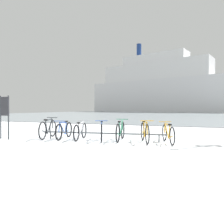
{
  "coord_description": "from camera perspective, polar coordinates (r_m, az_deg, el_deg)",
  "views": [
    {
      "loc": [
        2.12,
        -5.53,
        1.24
      ],
      "look_at": [
        -1.52,
        3.44,
        1.07
      ],
      "focal_mm": 35.5,
      "sensor_mm": 36.0,
      "label": 1
    }
  ],
  "objects": [
    {
      "name": "info_sign",
      "position": [
        9.83,
        -25.97,
        0.44
      ],
      "size": [
        0.55,
        0.11,
        1.74
      ],
      "color": "#33383D",
      "rests_on": "ground"
    },
    {
      "name": "ferry_ship",
      "position": [
        72.59,
        11.46,
        6.05
      ],
      "size": [
        46.77,
        20.07,
        22.81
      ],
      "color": "white",
      "rests_on": "ground"
    },
    {
      "name": "bicycle_0",
      "position": [
        9.54,
        -16.15,
        -4.22
      ],
      "size": [
        0.61,
        1.73,
        0.85
      ],
      "color": "black",
      "rests_on": "ground"
    },
    {
      "name": "ground",
      "position": [
        59.48,
        20.0,
        -0.29
      ],
      "size": [
        80.0,
        132.0,
        0.08
      ],
      "color": "silver"
    },
    {
      "name": "bicycle_3",
      "position": [
        8.53,
        -2.68,
        -4.93
      ],
      "size": [
        0.78,
        1.6,
        0.8
      ],
      "color": "black",
      "rests_on": "ground"
    },
    {
      "name": "bicycle_4",
      "position": [
        8.48,
        2.18,
        -4.93
      ],
      "size": [
        0.48,
        1.75,
        0.81
      ],
      "color": "black",
      "rests_on": "ground"
    },
    {
      "name": "bicycle_5",
      "position": [
        8.14,
        8.45,
        -5.15
      ],
      "size": [
        0.74,
        1.57,
        0.82
      ],
      "color": "black",
      "rests_on": "ground"
    },
    {
      "name": "bicycle_2",
      "position": [
        8.85,
        -8.15,
        -4.89
      ],
      "size": [
        0.51,
        1.59,
        0.74
      ],
      "color": "black",
      "rests_on": "ground"
    },
    {
      "name": "bicycle_1",
      "position": [
        9.21,
        -12.22,
        -4.63
      ],
      "size": [
        0.55,
        1.71,
        0.76
      ],
      "color": "black",
      "rests_on": "ground"
    },
    {
      "name": "bicycle_6",
      "position": [
        8.17,
        14.23,
        -5.37
      ],
      "size": [
        0.73,
        1.59,
        0.74
      ],
      "color": "black",
      "rests_on": "ground"
    },
    {
      "name": "bike_rack",
      "position": [
        8.53,
        -2.68,
        -5.54
      ],
      "size": [
        4.74,
        0.8,
        0.31
      ],
      "color": "#4C5156",
      "rests_on": "ground"
    }
  ]
}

